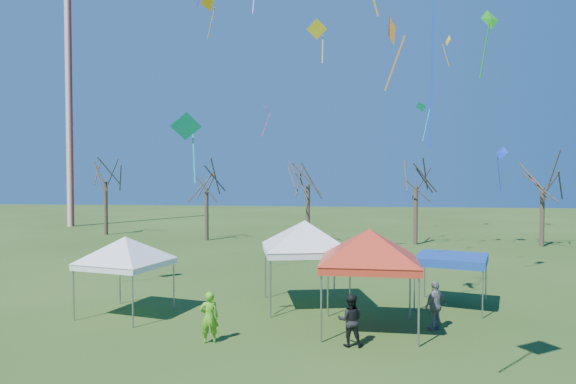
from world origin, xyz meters
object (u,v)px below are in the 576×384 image
Objects in this scene: tree_3 at (416,166)px; person_dark at (350,320)px; tree_2 at (308,164)px; person_green at (209,317)px; tree_4 at (543,166)px; tree_0 at (105,163)px; tent_white_mid at (305,226)px; tent_white_west at (125,242)px; tent_blue at (452,260)px; tree_1 at (206,170)px; radio_mast at (69,106)px; tent_red at (369,236)px; person_grey at (435,305)px.

tree_3 reaches higher than person_dark.
tree_2 is 4.92× the size of person_green.
tree_0 is at bearing 174.66° from tree_4.
tent_white_west is at bearing -162.74° from tent_white_mid.
tent_blue is 2.05× the size of person_dark.
tree_0 is at bearing 170.76° from tree_2.
tree_1 is 25.48m from tent_blue.
radio_mast is at bearing 159.43° from tree_2.
radio_mast is at bearing 132.54° from tent_white_mid.
tent_red is (29.56, -32.50, -9.18)m from radio_mast.
tree_4 is at bearing -5.34° from tree_0.
radio_mast reaches higher than person_dark.
person_dark is at bearing -110.48° from tent_red.
tree_3 is at bearing 57.55° from tent_white_west.
tree_2 is 2.41× the size of tent_blue.
tent_white_west is (20.27, -31.60, -9.66)m from radio_mast.
tent_white_west is 2.35× the size of person_dark.
tent_white_mid is (6.80, 2.11, 0.48)m from tent_white_west.
tree_0 is 35.61m from person_dark.
radio_mast reaches higher than tree_4.
person_green is (4.10, -2.82, -2.01)m from tent_white_west.
person_green is at bearing -159.61° from tent_red.
person_green is (7.14, -25.08, -4.96)m from tree_1.
tree_2 reaches higher than tent_white_mid.
tree_0 is 18.72m from tree_2.
person_grey is 1.04× the size of person_dark.
tent_blue is at bearing 45.39° from tent_red.
tree_3 is 20.93m from tent_white_mid.
tree_1 is 1.94× the size of tent_white_west.
person_grey is (14.64, -22.82, -4.93)m from tree_1.
radio_mast is at bearing -87.25° from person_grey.
tent_blue is (25.89, -22.35, -4.52)m from tree_0.
tent_white_west is at bearing -82.24° from tree_1.
tree_2 is 2.11× the size of tent_white_west.
tree_4 is at bearing -1.22° from tree_2.
tree_0 is 1.07× the size of tree_3.
tree_2 is 24.02m from person_grey.
tree_1 reaches higher than person_green.
tree_1 is 16.81m from tree_3.
tree_3 is 4.78× the size of person_dark.
tree_1 is 2.22× the size of tent_blue.
tent_white_mid is at bearing -137.87° from person_green.
tent_white_mid is 2.73× the size of person_green.
tree_2 is at bearing 177.73° from tree_3.
tree_3 reaches higher than person_grey.
tree_3 reaches higher than tent_blue.
tent_blue is (-10.32, -18.97, -4.09)m from tree_4.
tree_4 reaches higher than person_green.
person_dark is 4.54m from person_green.
tree_2 is (25.63, -9.62, -6.21)m from radio_mast.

